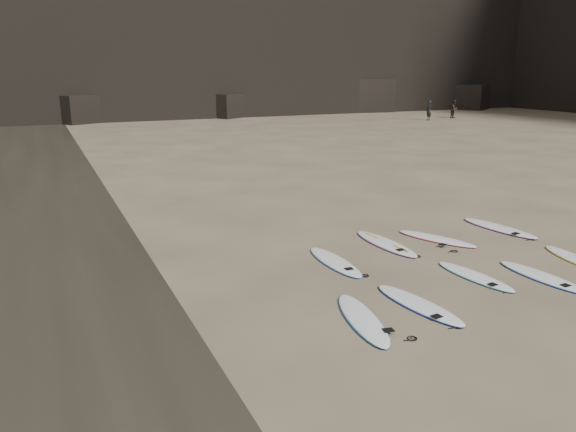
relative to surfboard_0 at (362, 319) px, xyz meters
name	(u,v)px	position (x,y,z in m)	size (l,w,h in m)	color
ground	(485,280)	(3.86, 0.72, -0.05)	(240.00, 240.00, 0.00)	#897559
surfboard_0	(362,319)	(0.00, 0.00, 0.00)	(0.61, 2.53, 0.09)	white
surfboard_1	(419,304)	(1.46, 0.12, 0.00)	(0.60, 2.52, 0.09)	white
surfboard_2	(475,276)	(3.73, 0.94, 0.00)	(0.56, 2.33, 0.08)	white
surfboard_3	(542,276)	(5.18, 0.25, 0.00)	(0.60, 2.49, 0.09)	white
surfboard_4	(575,258)	(7.03, 0.87, -0.01)	(0.54, 2.24, 0.08)	white
surfboard_5	(335,261)	(1.14, 3.23, 0.00)	(0.61, 2.55, 0.09)	white
surfboard_6	(386,243)	(3.21, 3.99, 0.00)	(0.65, 2.73, 0.10)	white
surfboard_7	(436,238)	(4.84, 3.78, 0.00)	(0.59, 2.48, 0.09)	white
surfboard_8	(499,228)	(7.35, 3.87, 0.00)	(0.66, 2.74, 0.10)	white
person_a	(429,111)	(28.53, 34.72, 0.87)	(0.67, 0.44, 1.84)	black
person_b	(454,109)	(32.33, 35.64, 0.84)	(0.86, 0.67, 1.76)	black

